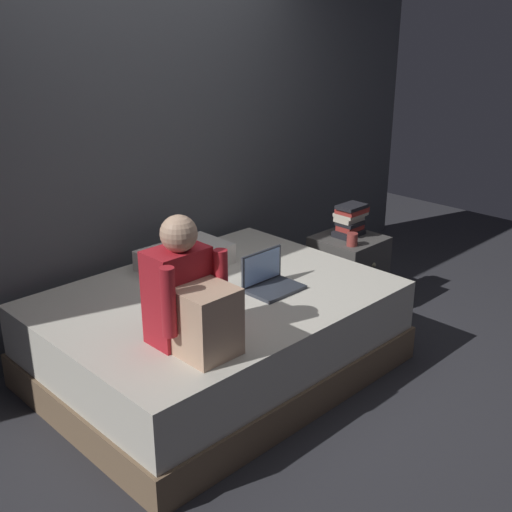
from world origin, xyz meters
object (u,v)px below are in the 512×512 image
Objects in this scene: book_stack at (350,219)px; mug at (352,239)px; person_sitting at (189,298)px; pillow at (185,257)px; laptop at (270,280)px; nightstand at (348,272)px; bed at (216,333)px.

mug is at bearing -138.05° from book_stack.
person_sitting reaches higher than mug.
pillow is at bearing 151.96° from mug.
pillow is 2.31× the size of book_stack.
person_sitting is at bearing -170.44° from mug.
laptop is at bearing -77.92° from pillow.
laptop reaches higher than nightstand.
mug is (1.03, -0.55, 0.00)m from pillow.
person_sitting is 1.69m from mug.
pillow reaches higher than nightstand.
person_sitting is at bearing -166.78° from book_stack.
book_stack reaches higher than bed.
person_sitting is at bearing -127.18° from pillow.
person_sitting is (-1.79, -0.40, 0.50)m from nightstand.
laptop is (0.76, 0.20, -0.20)m from person_sitting.
bed is 3.68× the size of nightstand.
book_stack reaches higher than pillow.
person_sitting reaches higher than book_stack.
laptop is 1.09m from book_stack.
laptop is (0.27, -0.18, 0.32)m from bed.
book_stack reaches higher than laptop.
nightstand is at bearing 42.69° from mug.
laptop reaches higher than bed.
laptop is at bearing -175.04° from mug.
laptop is at bearing -33.14° from bed.
person_sitting is 1.88m from book_stack.
book_stack is (0.04, 0.03, 0.39)m from nightstand.
pillow is at bearing 72.97° from bed.
nightstand is 0.83× the size of person_sitting.
person_sitting is at bearing -142.30° from bed.
person_sitting is 2.71× the size of book_stack.
laptop is 0.90m from mug.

